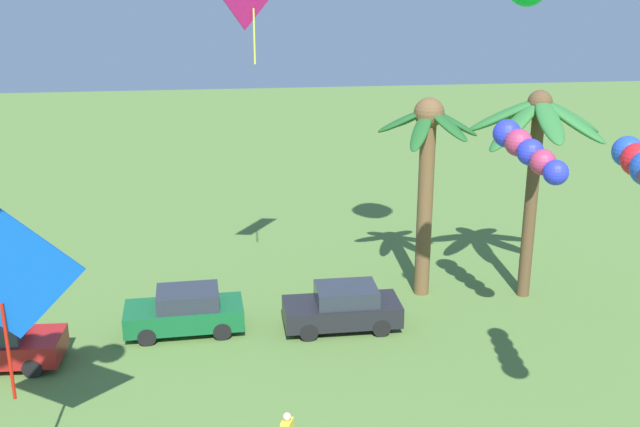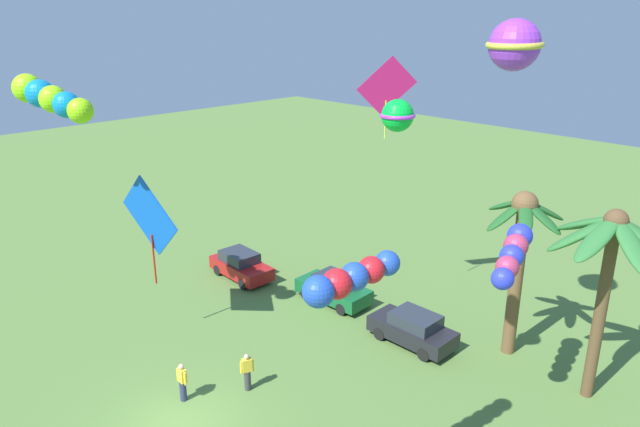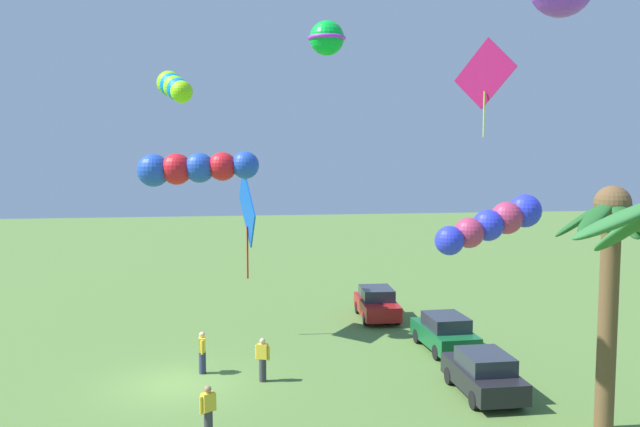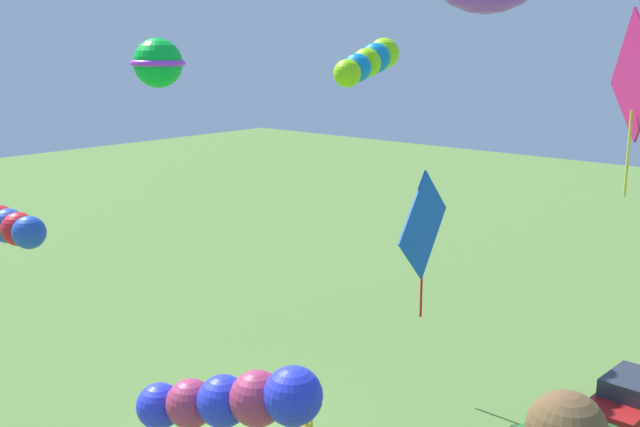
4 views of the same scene
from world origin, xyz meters
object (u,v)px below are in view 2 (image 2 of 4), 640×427
Objects in this scene: palm_tree_0 at (521,241)px; kite_tube_2 at (350,279)px; kite_tube_1 at (50,98)px; palm_tree_1 at (612,252)px; spectator_0 at (247,372)px; kite_diamond_5 at (150,217)px; kite_tube_6 at (513,254)px; parked_car_1 at (241,265)px; parked_car_2 at (413,329)px; spectator_1 at (182,382)px; kite_ball_3 at (398,116)px; kite_ball_0 at (515,45)px; parked_car_0 at (334,288)px; kite_diamond_4 at (386,87)px.

kite_tube_2 is (1.45, -11.89, 2.73)m from palm_tree_0.
kite_tube_1 is 14.65m from kite_tube_2.
palm_tree_1 is 4.80× the size of spectator_0.
kite_diamond_5 is at bearing 172.58° from kite_tube_2.
kite_tube_6 is (0.43, 7.52, -1.43)m from kite_tube_2.
kite_diamond_5 is 1.63× the size of kite_tube_6.
palm_tree_1 is at bearing 44.24° from spectator_0.
parked_car_1 is 1.01× the size of parked_car_2.
kite_diamond_5 reaches higher than parked_car_1.
palm_tree_1 is 16.48m from spectator_1.
palm_tree_0 is at bearing 89.60° from kite_ball_3.
kite_tube_1 reaches higher than kite_ball_3.
palm_tree_1 is 3.36× the size of kite_ball_0.
palm_tree_1 is 2.50× the size of kite_tube_6.
kite_ball_3 is (8.52, -6.23, 10.60)m from parked_car_0.
kite_tube_1 is at bearing -159.04° from kite_ball_3.
kite_diamond_4 is at bearing 84.94° from spectator_1.
parked_car_0 is at bearing 67.72° from kite_diamond_5.
spectator_1 is 0.32× the size of kite_diamond_5.
kite_ball_0 is 0.57× the size of kite_tube_1.
kite_ball_0 is at bearing 99.66° from kite_tube_2.
kite_diamond_4 is at bearing 160.99° from kite_tube_6.
palm_tree_0 is 4.61× the size of spectator_1.
palm_tree_0 is at bearing 79.70° from kite_ball_0.
kite_tube_1 is 6.21m from kite_diamond_5.
spectator_0 is at bearing -144.34° from kite_tube_6.
kite_diamond_5 is at bearing -124.42° from kite_diamond_4.
parked_car_0 is 1.75× the size of kite_ball_0.
kite_tube_2 is at bearing -53.87° from kite_diamond_4.
kite_diamond_5 is (-11.57, -8.53, -7.27)m from kite_ball_0.
parked_car_2 is at bearing 6.79° from parked_car_1.
kite_ball_3 reaches higher than spectator_1.
kite_tube_1 is 17.75m from kite_tube_6.
spectator_0 and spectator_1 have the same top height.
parked_car_0 is at bearing -165.95° from palm_tree_0.
kite_diamond_5 is (-13.31, 1.73, -2.19)m from kite_tube_2.
kite_diamond_4 is at bearing 11.14° from parked_car_0.
spectator_1 reaches higher than parked_car_1.
kite_ball_0 is at bearing 0.13° from kite_diamond_4.
kite_tube_1 is at bearing -131.34° from parked_car_2.
parked_car_2 is at bearing -17.22° from kite_diamond_4.
parked_car_0 is at bearing 143.86° from kite_ball_3.
parked_car_1 is 2.49× the size of spectator_1.
palm_tree_0 is 6.86× the size of kite_ball_3.
kite_tube_6 is at bearing -2.10° from parked_car_1.
parked_car_1 is 1.74× the size of kite_ball_0.
kite_ball_0 is 16.10m from kite_diamond_5.
spectator_1 is 0.70× the size of kite_ball_0.
kite_diamond_5 reaches higher than parked_car_2.
spectator_0 is 12.08m from kite_ball_3.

